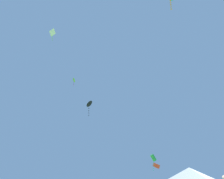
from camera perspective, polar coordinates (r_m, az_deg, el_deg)
canopy_tent_white at (r=13.05m, az=24.51°, el=-24.93°), size 3.39×3.39×3.63m
kite_green_box at (r=25.18m, az=13.31°, el=-21.37°), size 0.82×0.67×1.99m
kite_lime_delta at (r=35.69m, az=-12.66°, el=3.06°), size 0.89×1.09×2.00m
kite_red_diamond at (r=28.12m, az=14.26°, el=-23.28°), size 1.38×1.42×0.59m
kite_black_delta at (r=33.68m, az=-7.86°, el=-4.78°), size 1.27×1.56×2.96m
kite_white_diamond at (r=34.21m, az=-19.37°, el=17.35°), size 1.18×1.25×2.32m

